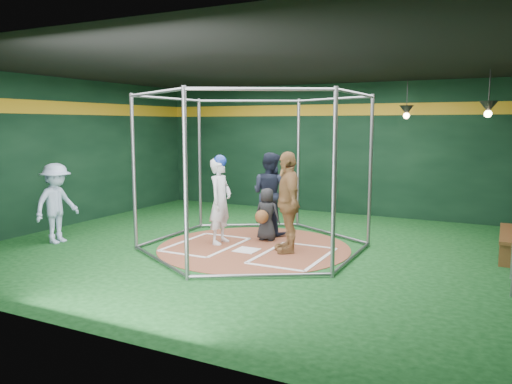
% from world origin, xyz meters
% --- Properties ---
extents(room_shell, '(10.10, 9.10, 3.53)m').
position_xyz_m(room_shell, '(0.00, 0.01, 1.75)').
color(room_shell, '#0D3A13').
rests_on(room_shell, ground).
extents(clay_disc, '(3.80, 3.80, 0.01)m').
position_xyz_m(clay_disc, '(0.00, 0.00, 0.01)').
color(clay_disc, brown).
rests_on(clay_disc, ground).
extents(home_plate, '(0.43, 0.43, 0.01)m').
position_xyz_m(home_plate, '(0.00, -0.30, 0.02)').
color(home_plate, white).
rests_on(home_plate, clay_disc).
extents(batter_box_left, '(1.17, 1.77, 0.01)m').
position_xyz_m(batter_box_left, '(-0.95, -0.25, 0.02)').
color(batter_box_left, white).
rests_on(batter_box_left, clay_disc).
extents(batter_box_right, '(1.17, 1.77, 0.01)m').
position_xyz_m(batter_box_right, '(0.95, -0.25, 0.02)').
color(batter_box_right, white).
rests_on(batter_box_right, clay_disc).
extents(batting_cage, '(4.05, 4.67, 3.00)m').
position_xyz_m(batting_cage, '(-0.00, -0.00, 1.50)').
color(batting_cage, gray).
rests_on(batting_cage, ground).
extents(pendant_lamp_near, '(0.34, 0.34, 0.90)m').
position_xyz_m(pendant_lamp_near, '(2.20, 3.60, 2.74)').
color(pendant_lamp_near, black).
rests_on(pendant_lamp_near, room_shell).
extents(pendant_lamp_far, '(0.34, 0.34, 0.90)m').
position_xyz_m(pendant_lamp_far, '(4.00, 2.00, 2.74)').
color(pendant_lamp_far, black).
rests_on(pendant_lamp_far, room_shell).
extents(batter_figure, '(0.44, 0.65, 1.80)m').
position_xyz_m(batter_figure, '(-0.75, -0.01, 0.91)').
color(batter_figure, silver).
rests_on(batter_figure, clay_disc).
extents(visitor_leopard, '(1.02, 1.19, 1.91)m').
position_xyz_m(visitor_leopard, '(0.72, -0.01, 0.97)').
color(visitor_leopard, tan).
rests_on(visitor_leopard, clay_disc).
extents(catcher_figure, '(0.56, 0.59, 1.10)m').
position_xyz_m(catcher_figure, '(-0.03, 0.64, 0.56)').
color(catcher_figure, black).
rests_on(catcher_figure, clay_disc).
extents(umpire, '(0.99, 0.84, 1.80)m').
position_xyz_m(umpire, '(-0.22, 1.23, 0.91)').
color(umpire, black).
rests_on(umpire, clay_disc).
extents(bystander_blue, '(0.63, 1.07, 1.64)m').
position_xyz_m(bystander_blue, '(-3.80, -1.43, 0.82)').
color(bystander_blue, '#AFC5E8').
rests_on(bystander_blue, ground).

